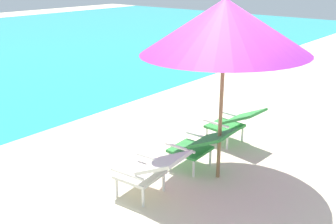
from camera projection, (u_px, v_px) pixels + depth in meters
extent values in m
plane|color=beige|center=(45.00, 111.00, 8.09)|extent=(40.00, 40.00, 0.00)
cube|color=silver|center=(140.00, 174.00, 5.00)|extent=(0.57, 0.55, 0.04)
cube|color=silver|center=(164.00, 163.00, 4.72)|extent=(0.57, 0.57, 0.27)
cylinder|color=white|center=(117.00, 187.00, 4.99)|extent=(0.04, 0.04, 0.26)
cylinder|color=white|center=(138.00, 173.00, 5.33)|extent=(0.04, 0.04, 0.26)
cylinder|color=white|center=(143.00, 197.00, 4.77)|extent=(0.04, 0.04, 0.26)
cylinder|color=white|center=(164.00, 182.00, 5.11)|extent=(0.04, 0.04, 0.26)
cube|color=white|center=(127.00, 174.00, 4.76)|extent=(0.09, 0.50, 0.03)
cube|color=white|center=(152.00, 158.00, 5.16)|extent=(0.09, 0.50, 0.03)
cube|color=#338E3D|center=(190.00, 149.00, 5.70)|extent=(0.54, 0.53, 0.04)
cube|color=#338E3D|center=(213.00, 138.00, 5.40)|extent=(0.54, 0.54, 0.27)
cylinder|color=white|center=(170.00, 160.00, 5.71)|extent=(0.04, 0.04, 0.26)
cylinder|color=white|center=(187.00, 150.00, 6.04)|extent=(0.04, 0.04, 0.26)
cylinder|color=white|center=(194.00, 168.00, 5.47)|extent=(0.04, 0.04, 0.26)
cylinder|color=white|center=(210.00, 157.00, 5.80)|extent=(0.04, 0.04, 0.26)
cube|color=white|center=(180.00, 148.00, 5.47)|extent=(0.05, 0.50, 0.03)
cube|color=white|center=(200.00, 136.00, 5.86)|extent=(0.05, 0.50, 0.03)
cube|color=#338E3D|center=(225.00, 126.00, 6.56)|extent=(0.54, 0.53, 0.04)
cube|color=#338E3D|center=(245.00, 116.00, 6.23)|extent=(0.55, 0.54, 0.27)
cylinder|color=white|center=(206.00, 135.00, 6.59)|extent=(0.04, 0.04, 0.26)
cylinder|color=white|center=(222.00, 128.00, 6.89)|extent=(0.04, 0.04, 0.26)
cylinder|color=white|center=(227.00, 142.00, 6.32)|extent=(0.04, 0.04, 0.26)
cylinder|color=white|center=(242.00, 134.00, 6.62)|extent=(0.04, 0.04, 0.26)
cube|color=white|center=(216.00, 123.00, 6.34)|extent=(0.06, 0.50, 0.03)
cube|color=white|center=(234.00, 115.00, 6.70)|extent=(0.06, 0.50, 0.03)
cylinder|color=olive|center=(221.00, 117.00, 5.21)|extent=(0.05, 0.05, 1.78)
cone|color=purple|center=(225.00, 26.00, 4.81)|extent=(2.38, 2.39, 0.71)
sphere|color=#4C3823|center=(226.00, 1.00, 4.71)|extent=(0.07, 0.07, 0.07)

